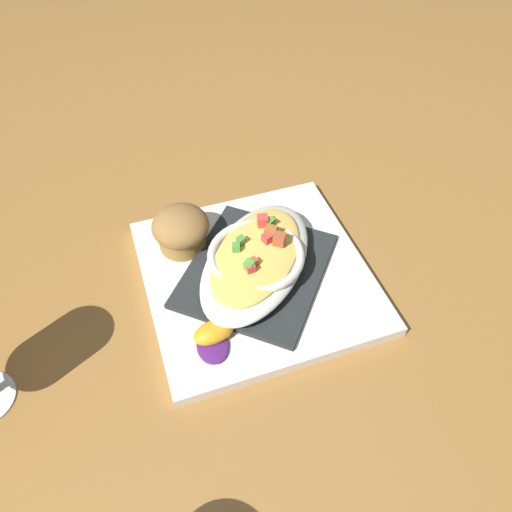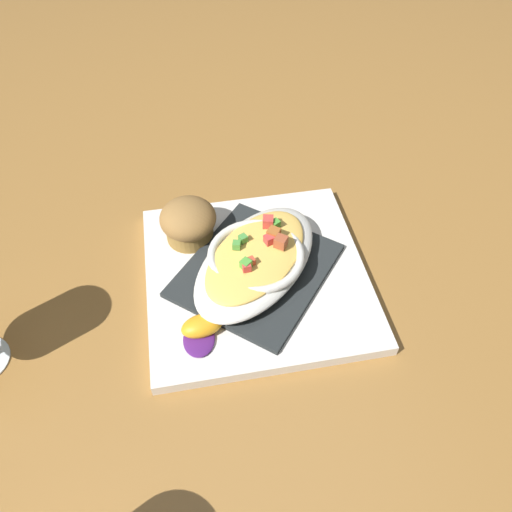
{
  "view_description": "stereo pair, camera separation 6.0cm",
  "coord_description": "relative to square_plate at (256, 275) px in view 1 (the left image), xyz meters",
  "views": [
    {
      "loc": [
        0.16,
        0.36,
        0.5
      ],
      "look_at": [
        0.0,
        0.0,
        0.05
      ],
      "focal_mm": 34.5,
      "sensor_mm": 36.0,
      "label": 1
    },
    {
      "loc": [
        0.11,
        0.38,
        0.5
      ],
      "look_at": [
        0.0,
        0.0,
        0.05
      ],
      "focal_mm": 34.5,
      "sensor_mm": 36.0,
      "label": 2
    }
  ],
  "objects": [
    {
      "name": "ground_plane",
      "position": [
        0.0,
        0.0,
        -0.01
      ],
      "size": [
        2.6,
        2.6,
        0.0
      ],
      "primitive_type": "plane",
      "color": "olive"
    },
    {
      "name": "square_plate",
      "position": [
        0.0,
        0.0,
        0.0
      ],
      "size": [
        0.3,
        0.3,
        0.02
      ],
      "primitive_type": "cube",
      "rotation": [
        0.0,
        0.0,
        -0.1
      ],
      "color": "white",
      "rests_on": "ground_plane"
    },
    {
      "name": "gratin_dish",
      "position": [
        -0.0,
        -0.0,
        0.03
      ],
      "size": [
        0.23,
        0.23,
        0.05
      ],
      "color": "silver",
      "rests_on": "folded_napkin"
    },
    {
      "name": "muffin",
      "position": [
        0.07,
        -0.08,
        0.04
      ],
      "size": [
        0.07,
        0.07,
        0.06
      ],
      "color": "olive",
      "rests_on": "square_plate"
    },
    {
      "name": "folded_napkin",
      "position": [
        0.0,
        0.0,
        0.01
      ],
      "size": [
        0.25,
        0.24,
        0.01
      ],
      "primitive_type": "cube",
      "rotation": [
        0.0,
        0.0,
        0.77
      ],
      "color": "#25292A",
      "rests_on": "square_plate"
    },
    {
      "name": "orange_garnish",
      "position": [
        0.08,
        0.07,
        0.02
      ],
      "size": [
        0.05,
        0.05,
        0.02
      ],
      "color": "#4E1D6A",
      "rests_on": "square_plate"
    }
  ]
}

